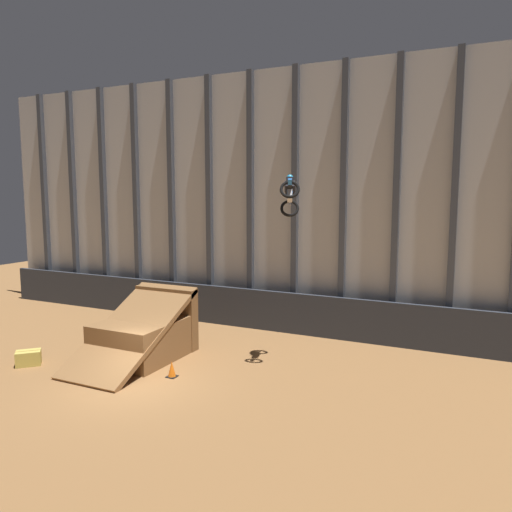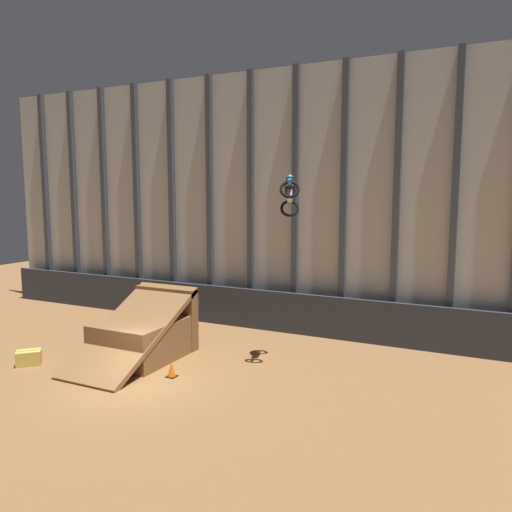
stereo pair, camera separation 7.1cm
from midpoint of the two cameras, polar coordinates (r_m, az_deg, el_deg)
ground_plane at (r=18.24m, az=-13.82°, el=-14.21°), size 60.00×60.00×0.00m
arena_back_wall at (r=24.77m, az=-0.58°, el=6.33°), size 32.00×0.40×12.43m
lower_barrier at (r=24.70m, az=-1.40°, el=-5.96°), size 31.36×0.20×1.94m
dirt_ramp at (r=20.91m, az=-12.56°, el=-8.66°), size 2.88×5.28×2.78m
rider_bike_solo at (r=18.81m, az=3.77°, el=7.12°), size 1.30×1.82×1.68m
traffic_cone_near_ramp at (r=24.08m, az=-15.04°, el=-8.24°), size 0.36×0.36×0.58m
traffic_cone_arena_edge at (r=18.67m, az=-9.71°, el=-12.66°), size 0.36×0.36×0.58m
hay_bale_trackside at (r=21.50m, az=-24.66°, el=-10.55°), size 1.06×1.06×0.57m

